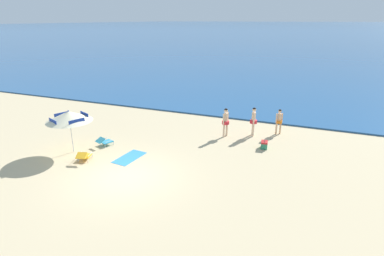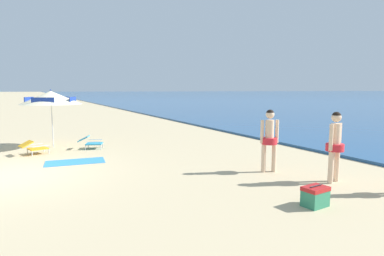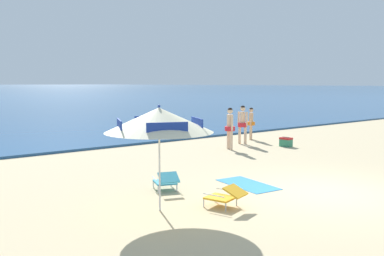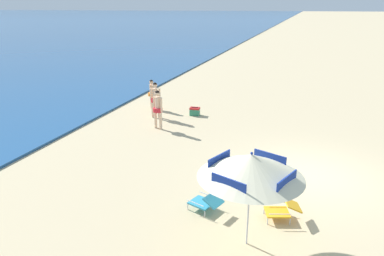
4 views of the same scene
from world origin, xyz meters
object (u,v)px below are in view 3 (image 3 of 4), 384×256
(beach_umbrella_striped_main, at_px, (159,120))
(person_wading_in, at_px, (230,125))
(cooler_box, at_px, (286,142))
(person_standing_beside, at_px, (251,121))
(person_standing_near_shore, at_px, (243,122))
(lounge_chair_under_umbrella, at_px, (225,195))
(lounge_chair_beside_umbrella, at_px, (166,180))
(beach_towel, at_px, (248,184))

(beach_umbrella_striped_main, bearing_deg, person_wading_in, 36.73)
(cooler_box, bearing_deg, person_standing_beside, 80.27)
(beach_umbrella_striped_main, relative_size, person_standing_beside, 2.07)
(beach_umbrella_striped_main, relative_size, person_standing_near_shore, 1.86)
(lounge_chair_under_umbrella, xyz_separation_m, person_standing_beside, (8.56, 7.48, 0.64))
(lounge_chair_beside_umbrella, height_order, cooler_box, lounge_chair_beside_umbrella)
(beach_umbrella_striped_main, xyz_separation_m, cooler_box, (9.42, 4.23, -1.79))
(lounge_chair_under_umbrella, height_order, lounge_chair_beside_umbrella, lounge_chair_beside_umbrella)
(person_standing_near_shore, relative_size, person_standing_beside, 1.12)
(lounge_chair_beside_umbrella, height_order, person_wading_in, person_wading_in)
(beach_umbrella_striped_main, distance_m, lounge_chair_under_umbrella, 2.26)
(person_wading_in, bearing_deg, beach_towel, -128.47)
(person_standing_near_shore, bearing_deg, person_standing_beside, 30.42)
(beach_umbrella_striped_main, distance_m, beach_towel, 3.78)
(person_standing_beside, xyz_separation_m, person_wading_in, (-2.92, -1.60, 0.10))
(person_wading_in, relative_size, beach_towel, 0.98)
(beach_umbrella_striped_main, bearing_deg, beach_towel, 8.15)
(beach_umbrella_striped_main, height_order, beach_towel, beach_umbrella_striped_main)
(lounge_chair_under_umbrella, bearing_deg, person_wading_in, 46.17)
(person_standing_beside, xyz_separation_m, cooler_box, (-0.44, -2.54, -0.71))
(person_standing_beside, bearing_deg, person_wading_in, -151.30)
(beach_towel, bearing_deg, person_standing_near_shore, 46.21)
(person_wading_in, bearing_deg, lounge_chair_beside_umbrella, -146.55)
(lounge_chair_beside_umbrella, relative_size, person_standing_near_shore, 0.57)
(person_wading_in, bearing_deg, person_standing_beside, 28.70)
(lounge_chair_under_umbrella, bearing_deg, beach_umbrella_striped_main, 151.38)
(lounge_chair_under_umbrella, bearing_deg, lounge_chair_beside_umbrella, 96.98)
(person_standing_beside, relative_size, beach_towel, 0.88)
(lounge_chair_under_umbrella, distance_m, person_standing_beside, 11.39)
(beach_umbrella_striped_main, bearing_deg, lounge_chair_beside_umbrella, 50.83)
(lounge_chair_under_umbrella, height_order, cooler_box, lounge_chair_under_umbrella)
(lounge_chair_under_umbrella, distance_m, lounge_chair_beside_umbrella, 2.00)
(person_standing_beside, bearing_deg, beach_umbrella_striped_main, -145.50)
(lounge_chair_beside_umbrella, xyz_separation_m, beach_towel, (2.14, -0.83, -0.27))
(lounge_chair_beside_umbrella, xyz_separation_m, person_standing_near_shore, (7.40, 4.66, 0.75))
(beach_towel, bearing_deg, person_standing_beside, 43.44)
(person_wading_in, distance_m, cooler_box, 2.78)
(person_standing_beside, xyz_separation_m, beach_towel, (-6.67, -6.32, -0.91))
(lounge_chair_under_umbrella, xyz_separation_m, lounge_chair_beside_umbrella, (-0.24, 1.99, -0.00))
(person_standing_near_shore, bearing_deg, cooler_box, -60.48)
(beach_umbrella_striped_main, height_order, person_standing_beside, beach_umbrella_striped_main)
(person_standing_beside, relative_size, cooler_box, 3.01)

